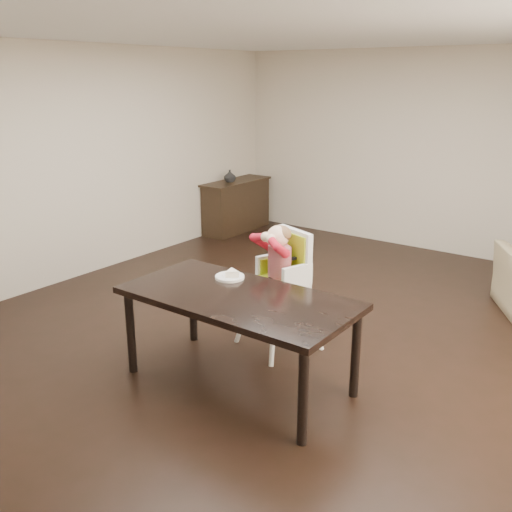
{
  "coord_description": "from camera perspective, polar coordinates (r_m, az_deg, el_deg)",
  "views": [
    {
      "loc": [
        2.64,
        -4.13,
        2.33
      ],
      "look_at": [
        -0.11,
        -0.4,
        0.86
      ],
      "focal_mm": 40.0,
      "sensor_mm": 36.0,
      "label": 1
    }
  ],
  "objects": [
    {
      "name": "ground",
      "position": [
        5.42,
        3.49,
        -7.92
      ],
      "size": [
        7.0,
        7.0,
        0.0
      ],
      "primitive_type": "plane",
      "color": "black",
      "rests_on": "ground"
    },
    {
      "name": "dining_table",
      "position": [
        4.35,
        -1.79,
        -4.89
      ],
      "size": [
        1.8,
        0.9,
        0.75
      ],
      "color": "black",
      "rests_on": "ground"
    },
    {
      "name": "sideboard",
      "position": [
        8.92,
        -1.99,
        5.05
      ],
      "size": [
        0.44,
        1.26,
        0.79
      ],
      "color": "black",
      "rests_on": "ground"
    },
    {
      "name": "vase",
      "position": [
        8.72,
        -2.63,
        7.97
      ],
      "size": [
        0.2,
        0.2,
        0.18
      ],
      "primitive_type": "imported",
      "rotation": [
        0.0,
        0.0,
        0.11
      ],
      "color": "#99999E",
      "rests_on": "sideboard"
    },
    {
      "name": "high_chair",
      "position": [
        4.94,
        2.6,
        -0.6
      ],
      "size": [
        0.6,
        0.6,
        1.12
      ],
      "rotation": [
        0.0,
        0.0,
        -0.35
      ],
      "color": "white",
      "rests_on": "ground"
    },
    {
      "name": "plate",
      "position": [
        4.66,
        -2.56,
        -1.96
      ],
      "size": [
        0.3,
        0.3,
        0.07
      ],
      "rotation": [
        0.0,
        0.0,
        0.28
      ],
      "color": "white",
      "rests_on": "dining_table"
    },
    {
      "name": "room_walls",
      "position": [
        4.92,
        3.9,
        11.97
      ],
      "size": [
        6.02,
        7.02,
        2.71
      ],
      "color": "beige",
      "rests_on": "ground"
    }
  ]
}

